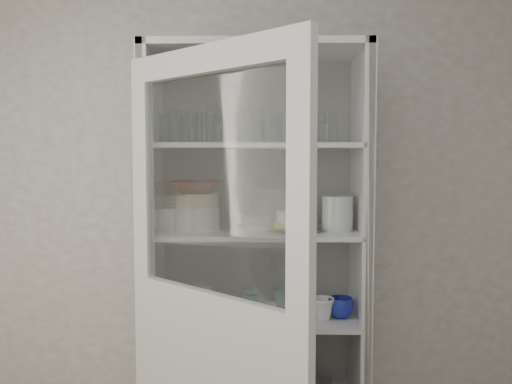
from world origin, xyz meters
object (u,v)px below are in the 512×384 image
at_px(goblet_0, 200,126).
at_px(goblet_3, 319,126).
at_px(white_canister, 201,297).
at_px(cupboard_door, 212,353).
at_px(yellow_trivet, 291,225).
at_px(terracotta_bowl, 197,187).
at_px(mug_teal, 284,299).
at_px(grey_bowl_stack, 337,213).
at_px(teal_jar, 250,301).
at_px(white_ramekin, 291,217).
at_px(goblet_1, 260,125).
at_px(glass_platter, 291,228).
at_px(mug_white, 323,309).
at_px(plate_stack_front, 198,218).
at_px(mug_blue, 341,308).
at_px(cream_bowl, 197,200).
at_px(plate_stack_back, 172,217).
at_px(goblet_2, 279,129).
at_px(pantry_cabinet, 256,293).
at_px(measuring_cups, 199,313).

bearing_deg(goblet_0, goblet_3, 4.40).
height_order(goblet_0, white_canister, goblet_0).
distance_m(cupboard_door, yellow_trivet, 0.73).
relative_size(cupboard_door, white_canister, 16.44).
xyz_separation_m(terracotta_bowl, yellow_trivet, (0.44, 0.01, -0.18)).
height_order(yellow_trivet, mug_teal, yellow_trivet).
distance_m(terracotta_bowl, grey_bowl_stack, 0.66).
bearing_deg(teal_jar, white_ramekin, -12.06).
bearing_deg(yellow_trivet, white_ramekin, 0.00).
bearing_deg(goblet_1, goblet_3, 8.38).
xyz_separation_m(glass_platter, mug_white, (0.14, -0.07, -0.36)).
distance_m(goblet_0, plate_stack_front, 0.44).
relative_size(cupboard_door, goblet_1, 11.07).
bearing_deg(goblet_1, white_canister, -174.70).
bearing_deg(cupboard_door, mug_blue, 79.97).
height_order(cream_bowl, mug_blue, cream_bowl).
distance_m(plate_stack_back, cream_bowl, 0.20).
xyz_separation_m(goblet_3, cream_bowl, (-0.57, -0.15, -0.35)).
distance_m(goblet_2, teal_jar, 0.84).
height_order(goblet_0, grey_bowl_stack, goblet_0).
height_order(pantry_cabinet, goblet_3, pantry_cabinet).
relative_size(goblet_1, mug_teal, 1.70).
relative_size(goblet_2, glass_platter, 0.48).
relative_size(pantry_cabinet, mug_teal, 19.76).
xyz_separation_m(mug_white, measuring_cups, (-0.57, 0.01, -0.03)).
xyz_separation_m(plate_stack_back, white_canister, (0.14, -0.04, -0.39)).
height_order(goblet_1, white_ramekin, goblet_1).
height_order(goblet_2, mug_blue, goblet_2).
xyz_separation_m(yellow_trivet, white_canister, (-0.43, 0.06, -0.36)).
distance_m(goblet_0, mug_teal, 0.93).
distance_m(goblet_3, grey_bowl_stack, 0.44).
xyz_separation_m(goblet_0, mug_white, (0.58, -0.16, -0.84)).
distance_m(goblet_1, cream_bowl, 0.46).
bearing_deg(terracotta_bowl, goblet_2, 19.29).
xyz_separation_m(plate_stack_back, grey_bowl_stack, (0.79, -0.11, 0.03)).
distance_m(plate_stack_back, grey_bowl_stack, 0.80).
distance_m(terracotta_bowl, mug_blue, 0.86).
bearing_deg(goblet_1, white_ramekin, -30.61).
distance_m(goblet_1, mug_teal, 0.85).
bearing_deg(cream_bowl, white_ramekin, 1.91).
distance_m(glass_platter, teal_jar, 0.41).
distance_m(cupboard_door, cream_bowl, 0.73).
distance_m(glass_platter, white_canister, 0.56).
bearing_deg(white_ramekin, plate_stack_front, -178.09).
distance_m(goblet_0, white_canister, 0.83).
height_order(glass_platter, mug_blue, glass_platter).
bearing_deg(goblet_0, mug_white, -15.36).
bearing_deg(mug_white, goblet_3, 92.11).
height_order(white_ramekin, measuring_cups, white_ramekin).
bearing_deg(grey_bowl_stack, mug_blue, -69.62).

